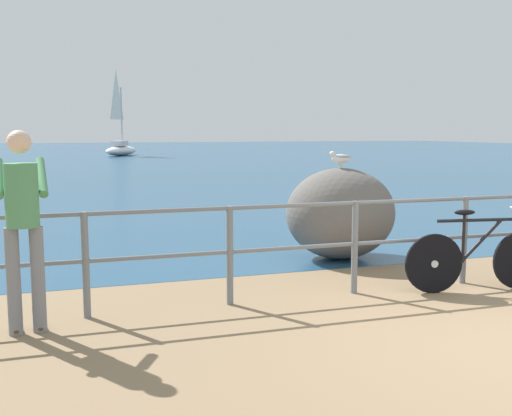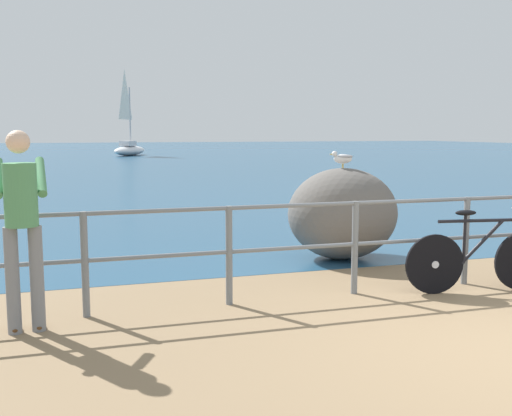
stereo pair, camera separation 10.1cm
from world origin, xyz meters
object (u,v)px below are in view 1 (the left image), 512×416
at_px(person_at_railing, 23,222).
at_px(sailboat, 121,146).
at_px(seagull, 340,158).
at_px(breakwater_boulder_main, 341,213).
at_px(bicycle, 478,257).

bearing_deg(person_at_railing, sailboat, -10.93).
relative_size(seagull, sailboat, 0.06).
distance_m(person_at_railing, breakwater_boulder_main, 4.49).
xyz_separation_m(bicycle, seagull, (-0.69, 2.08, 1.02)).
bearing_deg(bicycle, sailboat, 98.70).
height_order(person_at_railing, sailboat, sailboat).
relative_size(bicycle, breakwater_boulder_main, 1.09).
distance_m(bicycle, seagull, 2.42).
distance_m(breakwater_boulder_main, seagull, 0.77).
bearing_deg(seagull, person_at_railing, 35.55).
bearing_deg(breakwater_boulder_main, seagull, 99.28).
bearing_deg(seagull, bicycle, 117.16).
bearing_deg(person_at_railing, bicycle, -95.13).
bearing_deg(bicycle, seagull, 116.77).
height_order(breakwater_boulder_main, seagull, seagull).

